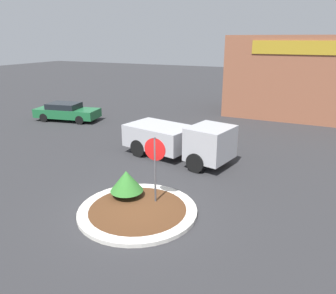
% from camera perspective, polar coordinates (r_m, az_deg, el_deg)
% --- Properties ---
extents(ground_plane, '(120.00, 120.00, 0.00)m').
position_cam_1_polar(ground_plane, '(11.71, -5.28, -11.26)').
color(ground_plane, '#2D2D30').
extents(traffic_island, '(4.15, 4.15, 0.14)m').
position_cam_1_polar(traffic_island, '(11.68, -5.29, -10.96)').
color(traffic_island, beige).
rests_on(traffic_island, ground_plane).
extents(stop_sign, '(0.81, 0.07, 2.55)m').
position_cam_1_polar(stop_sign, '(11.43, -2.28, -2.00)').
color(stop_sign, '#4C4C51').
rests_on(stop_sign, ground_plane).
extents(island_shrub, '(1.23, 1.23, 1.02)m').
position_cam_1_polar(island_shrub, '(12.28, -7.26, -5.87)').
color(island_shrub, brown).
rests_on(island_shrub, traffic_island).
extents(utility_truck, '(5.86, 3.16, 1.94)m').
position_cam_1_polar(utility_truck, '(16.23, 1.93, 1.36)').
color(utility_truck, '#B2B2B7').
rests_on(utility_truck, ground_plane).
extents(storefront_building, '(13.37, 6.07, 5.99)m').
position_cam_1_polar(storefront_building, '(27.42, 25.18, 10.92)').
color(storefront_building, '#93563D').
rests_on(storefront_building, ground_plane).
extents(parked_sedan_green, '(4.88, 2.63, 1.29)m').
position_cam_1_polar(parked_sedan_green, '(25.25, -17.24, 5.93)').
color(parked_sedan_green, '#1E6638').
rests_on(parked_sedan_green, ground_plane).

